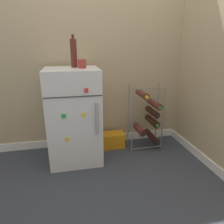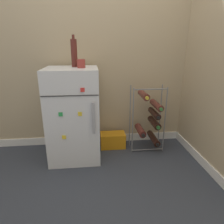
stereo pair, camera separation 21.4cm
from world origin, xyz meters
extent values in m
plane|color=#333842|center=(0.00, 0.00, 0.00)|extent=(14.00, 14.00, 0.00)
cube|color=tan|center=(0.00, 0.59, 1.25)|extent=(7.04, 0.06, 2.50)
cube|color=white|center=(0.00, 0.55, 0.04)|extent=(7.04, 0.01, 0.09)
cube|color=silver|center=(-0.26, 0.25, 0.48)|extent=(0.51, 0.50, 0.95)
cube|color=#2D2D2D|center=(-0.26, 0.00, 0.74)|extent=(0.50, 0.00, 0.01)
cube|color=#9E9EA3|center=(-0.06, -0.01, 0.52)|extent=(0.02, 0.02, 0.30)
cube|color=yellow|center=(-0.19, 0.00, 0.57)|extent=(0.04, 0.01, 0.04)
cube|color=yellow|center=(-0.34, 0.00, 0.34)|extent=(0.04, 0.01, 0.04)
cube|color=red|center=(-0.15, 0.00, 0.79)|extent=(0.04, 0.01, 0.04)
cube|color=green|center=(-0.36, 0.00, 0.57)|extent=(0.04, 0.01, 0.04)
cylinder|color=slate|center=(0.36, 0.25, 0.37)|extent=(0.01, 0.01, 0.74)
cylinder|color=slate|center=(0.72, 0.25, 0.37)|extent=(0.01, 0.01, 0.74)
cylinder|color=slate|center=(0.36, 0.41, 0.37)|extent=(0.01, 0.01, 0.74)
cylinder|color=slate|center=(0.72, 0.41, 0.37)|extent=(0.01, 0.01, 0.74)
cylinder|color=slate|center=(0.54, 0.25, 0.02)|extent=(0.36, 0.01, 0.01)
cylinder|color=slate|center=(0.54, 0.25, 0.72)|extent=(0.36, 0.01, 0.01)
cylinder|color=black|center=(0.63, 0.33, 0.12)|extent=(0.07, 0.31, 0.07)
cylinder|color=black|center=(0.63, 0.17, 0.12)|extent=(0.03, 0.02, 0.03)
cylinder|color=#56231E|center=(0.47, 0.33, 0.23)|extent=(0.08, 0.25, 0.08)
cylinder|color=black|center=(0.47, 0.20, 0.23)|extent=(0.04, 0.02, 0.04)
cylinder|color=black|center=(0.63, 0.33, 0.32)|extent=(0.08, 0.27, 0.08)
cylinder|color=#2D7033|center=(0.63, 0.19, 0.32)|extent=(0.04, 0.02, 0.04)
cylinder|color=black|center=(0.62, 0.33, 0.43)|extent=(0.07, 0.27, 0.07)
cylinder|color=black|center=(0.62, 0.19, 0.43)|extent=(0.03, 0.02, 0.03)
cylinder|color=#56231E|center=(0.64, 0.33, 0.53)|extent=(0.07, 0.29, 0.07)
cylinder|color=#2D7033|center=(0.64, 0.18, 0.53)|extent=(0.03, 0.02, 0.03)
cylinder|color=#56231E|center=(0.49, 0.33, 0.65)|extent=(0.07, 0.26, 0.07)
cylinder|color=gold|center=(0.49, 0.19, 0.65)|extent=(0.04, 0.02, 0.04)
cube|color=orange|center=(0.16, 0.40, 0.09)|extent=(0.29, 0.17, 0.17)
cylinder|color=maroon|center=(-0.16, 0.23, 0.99)|extent=(0.08, 0.08, 0.08)
cylinder|color=#56231E|center=(-0.23, 0.32, 1.08)|extent=(0.06, 0.06, 0.26)
cylinder|color=#56231E|center=(-0.23, 0.32, 1.23)|extent=(0.03, 0.03, 0.04)
camera|label=1|loc=(-0.29, -1.70, 1.15)|focal=32.00mm
camera|label=2|loc=(-0.08, -1.73, 1.15)|focal=32.00mm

